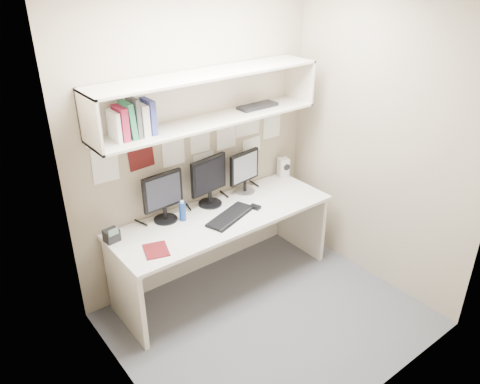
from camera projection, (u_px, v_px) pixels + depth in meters
floor at (270, 319)px, 3.93m from camera, size 2.40×2.00×0.01m
wall_back at (198, 141)px, 4.05m from camera, size 2.40×0.02×2.60m
wall_front at (393, 239)px, 2.64m from camera, size 2.40×0.02×2.60m
wall_left at (119, 235)px, 2.69m from camera, size 0.02×2.00×2.60m
wall_right at (379, 143)px, 4.00m from camera, size 0.02×2.00×2.60m
desk at (223, 249)px, 4.22m from camera, size 2.00×0.70×0.73m
overhead_hutch at (205, 97)px, 3.76m from camera, size 2.00×0.38×0.40m
pinned_papers at (198, 146)px, 4.07m from camera, size 1.92×0.01×0.48m
monitor_left at (163, 195)px, 3.86m from camera, size 0.37×0.20×0.43m
monitor_center at (209, 179)px, 4.11m from camera, size 0.39×0.21×0.45m
monitor_right at (244, 170)px, 4.34m from camera, size 0.35×0.19×0.40m
keyboard at (230, 216)px, 4.00m from camera, size 0.52×0.33×0.02m
mouse at (255, 207)px, 4.14m from camera, size 0.08×0.11×0.03m
speaker at (283, 167)px, 4.71m from camera, size 0.12×0.13×0.19m
blue_bottle at (182, 211)px, 3.93m from camera, size 0.06×0.06×0.18m
maroon_notebook at (156, 250)px, 3.55m from camera, size 0.23×0.26×0.01m
desk_phone at (112, 235)px, 3.65m from camera, size 0.12×0.11×0.13m
book_stack at (133, 120)px, 3.40m from camera, size 0.31×0.18×0.29m
hutch_tray at (258, 106)px, 4.10m from camera, size 0.37×0.14×0.03m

